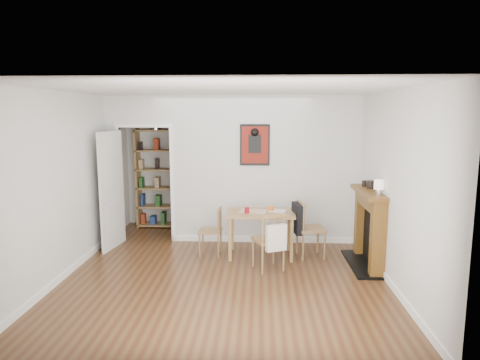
{
  "coord_description": "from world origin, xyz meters",
  "views": [
    {
      "loc": [
        0.49,
        -6.1,
        2.3
      ],
      "look_at": [
        0.18,
        0.6,
        1.25
      ],
      "focal_mm": 32.0,
      "sensor_mm": 36.0,
      "label": 1
    }
  ],
  "objects_px": {
    "mantel_lamp": "(379,185)",
    "chair_left": "(210,231)",
    "red_glass": "(247,210)",
    "notebook": "(278,211)",
    "chair_front": "(269,240)",
    "orange_fruit": "(271,208)",
    "chair_right": "(310,228)",
    "ceramic_jar_a": "(370,184)",
    "dining_table": "(261,217)",
    "bookshelf": "(158,179)",
    "ceramic_jar_b": "(364,183)",
    "fireplace": "(370,226)"
  },
  "relations": [
    {
      "from": "chair_right",
      "to": "chair_front",
      "type": "xyz_separation_m",
      "value": [
        -0.67,
        -0.58,
        -0.03
      ]
    },
    {
      "from": "red_glass",
      "to": "mantel_lamp",
      "type": "bearing_deg",
      "value": -17.66
    },
    {
      "from": "fireplace",
      "to": "bookshelf",
      "type": "bearing_deg",
      "value": 150.8
    },
    {
      "from": "chair_left",
      "to": "orange_fruit",
      "type": "height_order",
      "value": "orange_fruit"
    },
    {
      "from": "bookshelf",
      "to": "chair_right",
      "type": "bearing_deg",
      "value": -31.5
    },
    {
      "from": "chair_left",
      "to": "ceramic_jar_b",
      "type": "height_order",
      "value": "ceramic_jar_b"
    },
    {
      "from": "chair_front",
      "to": "notebook",
      "type": "distance_m",
      "value": 0.75
    },
    {
      "from": "chair_front",
      "to": "chair_right",
      "type": "bearing_deg",
      "value": 41.21
    },
    {
      "from": "mantel_lamp",
      "to": "chair_left",
      "type": "bearing_deg",
      "value": 164.27
    },
    {
      "from": "chair_left",
      "to": "ceramic_jar_b",
      "type": "relative_size",
      "value": 8.49
    },
    {
      "from": "dining_table",
      "to": "bookshelf",
      "type": "bearing_deg",
      "value": 140.19
    },
    {
      "from": "chair_right",
      "to": "orange_fruit",
      "type": "xyz_separation_m",
      "value": [
        -0.62,
        0.09,
        0.3
      ]
    },
    {
      "from": "chair_left",
      "to": "chair_right",
      "type": "height_order",
      "value": "chair_right"
    },
    {
      "from": "chair_right",
      "to": "notebook",
      "type": "bearing_deg",
      "value": 170.26
    },
    {
      "from": "chair_right",
      "to": "orange_fruit",
      "type": "distance_m",
      "value": 0.69
    },
    {
      "from": "chair_right",
      "to": "chair_front",
      "type": "distance_m",
      "value": 0.89
    },
    {
      "from": "orange_fruit",
      "to": "chair_left",
      "type": "bearing_deg",
      "value": -176.83
    },
    {
      "from": "mantel_lamp",
      "to": "chair_front",
      "type": "bearing_deg",
      "value": 177.03
    },
    {
      "from": "red_glass",
      "to": "mantel_lamp",
      "type": "relative_size",
      "value": 0.45
    },
    {
      "from": "chair_left",
      "to": "red_glass",
      "type": "relative_size",
      "value": 8.17
    },
    {
      "from": "chair_right",
      "to": "ceramic_jar_a",
      "type": "distance_m",
      "value": 1.17
    },
    {
      "from": "orange_fruit",
      "to": "mantel_lamp",
      "type": "distance_m",
      "value": 1.75
    },
    {
      "from": "chair_right",
      "to": "dining_table",
      "type": "bearing_deg",
      "value": 178.47
    },
    {
      "from": "chair_front",
      "to": "orange_fruit",
      "type": "relative_size",
      "value": 9.83
    },
    {
      "from": "red_glass",
      "to": "mantel_lamp",
      "type": "xyz_separation_m",
      "value": [
        1.88,
        -0.6,
        0.51
      ]
    },
    {
      "from": "chair_right",
      "to": "orange_fruit",
      "type": "relative_size",
      "value": 10.23
    },
    {
      "from": "chair_left",
      "to": "bookshelf",
      "type": "bearing_deg",
      "value": 126.25
    },
    {
      "from": "chair_right",
      "to": "bookshelf",
      "type": "xyz_separation_m",
      "value": [
        -2.87,
        1.76,
        0.51
      ]
    },
    {
      "from": "ceramic_jar_b",
      "to": "ceramic_jar_a",
      "type": "bearing_deg",
      "value": -77.88
    },
    {
      "from": "notebook",
      "to": "chair_front",
      "type": "bearing_deg",
      "value": -103.52
    },
    {
      "from": "orange_fruit",
      "to": "ceramic_jar_a",
      "type": "relative_size",
      "value": 0.71
    },
    {
      "from": "red_glass",
      "to": "notebook",
      "type": "distance_m",
      "value": 0.52
    },
    {
      "from": "ceramic_jar_a",
      "to": "dining_table",
      "type": "bearing_deg",
      "value": 173.14
    },
    {
      "from": "dining_table",
      "to": "bookshelf",
      "type": "relative_size",
      "value": 0.54
    },
    {
      "from": "red_glass",
      "to": "orange_fruit",
      "type": "bearing_deg",
      "value": 21.68
    },
    {
      "from": "notebook",
      "to": "mantel_lamp",
      "type": "distance_m",
      "value": 1.66
    },
    {
      "from": "dining_table",
      "to": "chair_front",
      "type": "xyz_separation_m",
      "value": [
        0.12,
        -0.6,
        -0.2
      ]
    },
    {
      "from": "fireplace",
      "to": "red_glass",
      "type": "xyz_separation_m",
      "value": [
        -1.87,
        0.26,
        0.16
      ]
    },
    {
      "from": "chair_front",
      "to": "ceramic_jar_a",
      "type": "bearing_deg",
      "value": 14.66
    },
    {
      "from": "chair_right",
      "to": "red_glass",
      "type": "height_order",
      "value": "chair_right"
    },
    {
      "from": "fireplace",
      "to": "ceramic_jar_b",
      "type": "bearing_deg",
      "value": 94.35
    },
    {
      "from": "ceramic_jar_b",
      "to": "dining_table",
      "type": "bearing_deg",
      "value": -179.89
    },
    {
      "from": "chair_front",
      "to": "notebook",
      "type": "height_order",
      "value": "chair_front"
    },
    {
      "from": "bookshelf",
      "to": "red_glass",
      "type": "relative_size",
      "value": 20.77
    },
    {
      "from": "chair_right",
      "to": "mantel_lamp",
      "type": "xyz_separation_m",
      "value": [
        0.87,
        -0.66,
        0.82
      ]
    },
    {
      "from": "chair_left",
      "to": "ceramic_jar_b",
      "type": "bearing_deg",
      "value": -0.22
    },
    {
      "from": "ceramic_jar_b",
      "to": "chair_front",
      "type": "bearing_deg",
      "value": -157.99
    },
    {
      "from": "chair_front",
      "to": "mantel_lamp",
      "type": "height_order",
      "value": "mantel_lamp"
    },
    {
      "from": "red_glass",
      "to": "chair_front",
      "type": "bearing_deg",
      "value": -56.77
    },
    {
      "from": "red_glass",
      "to": "ceramic_jar_a",
      "type": "xyz_separation_m",
      "value": [
        1.89,
        -0.11,
        0.44
      ]
    }
  ]
}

